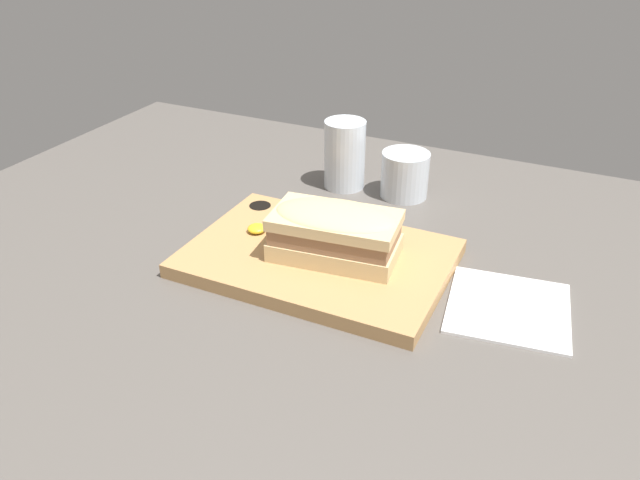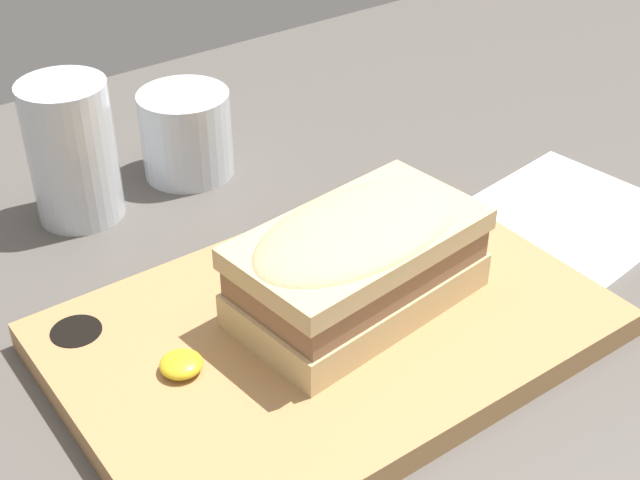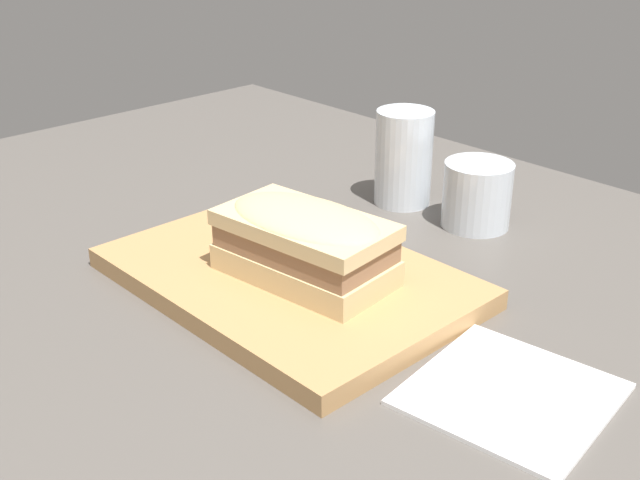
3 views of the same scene
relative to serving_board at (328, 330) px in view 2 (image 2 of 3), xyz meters
The scene contains 7 objects.
dining_table 6.45cm from the serving_board, 11.85° to the left, with size 147.51×97.91×2.00cm.
serving_board is the anchor object (origin of this frame).
sandwich 5.63cm from the serving_board, ahead, with size 18.10×11.31×7.38cm.
mustard_dollop 10.82cm from the serving_board, behind, with size 2.78×2.78×1.11cm.
water_glass 26.80cm from the serving_board, 105.36° to the left, with size 7.15×7.15×11.94cm.
wine_glass 26.77cm from the serving_board, 81.85° to the left, with size 8.10×8.10×7.80cm.
napkin 26.52cm from the serving_board, ahead, with size 16.79×16.87×0.40cm.
Camera 2 is at (-34.12, -39.09, 42.87)cm, focal length 50.00 mm.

